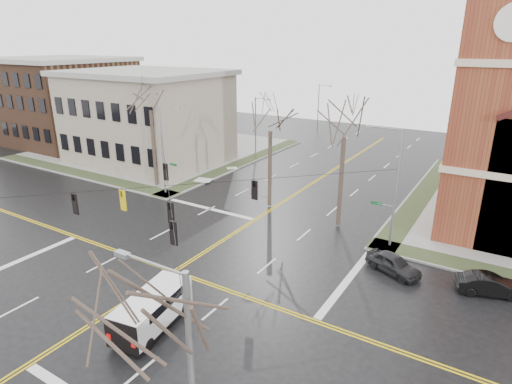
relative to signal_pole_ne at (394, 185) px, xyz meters
The scene contains 18 objects.
ground 16.88m from the signal_pole_ne, 134.55° to the right, with size 120.00×120.00×0.00m, color black.
sidewalks 16.86m from the signal_pole_ne, 134.55° to the right, with size 80.00×80.00×0.17m.
road_markings 16.88m from the signal_pole_ne, 134.55° to the right, with size 100.00×100.00×0.01m.
civic_building_a 34.39m from the signal_pole_ne, 165.69° to the left, with size 18.00×14.00×11.00m, color gray.
civic_building_b 54.36m from the signal_pole_ne, 168.86° to the left, with size 18.00×16.00×12.00m, color brown.
signal_pole_ne is the anchor object (origin of this frame).
signal_pole_nw 22.64m from the signal_pole_ne, behind, with size 2.75×0.22×9.00m.
span_wires 16.19m from the signal_pole_ne, 134.55° to the right, with size 23.02×23.02×0.03m.
traffic_signals 16.63m from the signal_pole_ne, 132.94° to the right, with size 8.21×8.26×1.30m.
streetlight_north_a 27.48m from the signal_pole_ne, 143.10° to the left, with size 2.30×0.20×8.00m.
streetlight_north_b 42.61m from the signal_pole_ne, 121.05° to the left, with size 2.30×0.20×8.00m.
cargo_van 18.74m from the signal_pole_ne, 116.75° to the right, with size 2.79×5.42×1.97m.
parked_car_a 5.87m from the signal_pole_ne, 69.53° to the right, with size 1.56×3.89×1.32m, color black.
parked_car_b 9.01m from the signal_pole_ne, 24.50° to the right, with size 1.38×3.95×1.30m, color black.
tree_nw_far 25.66m from the signal_pole_ne, behind, with size 4.00×4.00×12.04m.
tree_nw_near 12.41m from the signal_pole_ne, 168.32° to the left, with size 4.00×4.00×10.65m.
tree_ne 5.88m from the signal_pole_ne, 160.74° to the left, with size 4.00×4.00×11.30m.
tree_se 25.26m from the signal_pole_ne, 88.78° to the right, with size 4.00×4.00×10.40m.
Camera 1 is at (18.29, -18.94, 14.89)m, focal length 30.00 mm.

